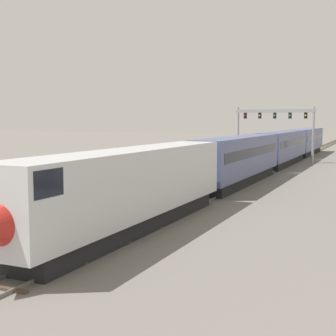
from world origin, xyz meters
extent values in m
plane|color=slate|center=(0.00, 0.00, 0.00)|extent=(400.00, 400.00, 0.00)
cube|color=slate|center=(1.28, 60.00, 0.08)|extent=(0.07, 200.00, 0.16)
cube|color=slate|center=(2.72, 60.00, 0.08)|extent=(0.07, 200.00, 0.16)
cube|color=#473828|center=(2.00, -6.00, 0.05)|extent=(2.60, 0.24, 0.10)
cube|color=#473828|center=(2.00, -2.00, 0.05)|extent=(2.60, 0.24, 0.10)
cube|color=#473828|center=(2.00, 2.00, 0.05)|extent=(2.60, 0.24, 0.10)
cube|color=#473828|center=(2.00, 6.00, 0.05)|extent=(2.60, 0.24, 0.10)
cube|color=#473828|center=(2.00, 10.00, 0.05)|extent=(2.60, 0.24, 0.10)
cube|color=#473828|center=(2.00, 14.00, 0.05)|extent=(2.60, 0.24, 0.10)
cube|color=#473828|center=(2.00, 18.00, 0.05)|extent=(2.60, 0.24, 0.10)
cube|color=#473828|center=(2.00, 22.00, 0.05)|extent=(2.60, 0.24, 0.10)
cube|color=#473828|center=(2.00, 26.00, 0.05)|extent=(2.60, 0.24, 0.10)
cube|color=#473828|center=(2.00, 30.00, 0.05)|extent=(2.60, 0.24, 0.10)
cube|color=#473828|center=(2.00, 34.00, 0.05)|extent=(2.60, 0.24, 0.10)
cube|color=#473828|center=(2.00, 38.00, 0.05)|extent=(2.60, 0.24, 0.10)
cube|color=#473828|center=(2.00, 42.00, 0.05)|extent=(2.60, 0.24, 0.10)
cube|color=#473828|center=(2.00, 46.00, 0.05)|extent=(2.60, 0.24, 0.10)
cube|color=#473828|center=(2.00, 50.00, 0.05)|extent=(2.60, 0.24, 0.10)
cube|color=#473828|center=(2.00, 54.00, 0.05)|extent=(2.60, 0.24, 0.10)
cube|color=#473828|center=(2.00, 58.00, 0.05)|extent=(2.60, 0.24, 0.10)
cube|color=#473828|center=(2.00, 62.00, 0.05)|extent=(2.60, 0.24, 0.10)
cube|color=#473828|center=(2.00, 66.00, 0.05)|extent=(2.60, 0.24, 0.10)
cube|color=#473828|center=(2.00, 70.00, 0.05)|extent=(2.60, 0.24, 0.10)
cube|color=#473828|center=(2.00, 74.00, 0.05)|extent=(2.60, 0.24, 0.10)
cube|color=#473828|center=(2.00, 78.00, 0.05)|extent=(2.60, 0.24, 0.10)
cube|color=#473828|center=(2.00, 82.00, 0.05)|extent=(2.60, 0.24, 0.10)
cube|color=#473828|center=(2.00, 86.00, 0.05)|extent=(2.60, 0.24, 0.10)
cube|color=#473828|center=(2.00, 90.00, 0.05)|extent=(2.60, 0.24, 0.10)
cube|color=#473828|center=(2.00, 94.00, 0.05)|extent=(2.60, 0.24, 0.10)
cube|color=#473828|center=(2.00, 98.00, 0.05)|extent=(2.60, 0.24, 0.10)
cube|color=#473828|center=(2.00, 102.00, 0.05)|extent=(2.60, 0.24, 0.10)
cube|color=#473828|center=(2.00, 106.00, 0.05)|extent=(2.60, 0.24, 0.10)
cube|color=#473828|center=(2.00, 110.00, 0.05)|extent=(2.60, 0.24, 0.10)
cube|color=#473828|center=(2.00, 114.00, 0.05)|extent=(2.60, 0.24, 0.10)
cube|color=#473828|center=(2.00, 118.00, 0.05)|extent=(2.60, 0.24, 0.10)
cube|color=#473828|center=(2.00, 122.00, 0.05)|extent=(2.60, 0.24, 0.10)
cube|color=#473828|center=(2.00, 126.00, 0.05)|extent=(2.60, 0.24, 0.10)
cube|color=#473828|center=(2.00, 130.00, 0.05)|extent=(2.60, 0.24, 0.10)
cube|color=slate|center=(-4.22, 40.00, 0.08)|extent=(0.07, 160.00, 0.16)
cube|color=slate|center=(-2.78, 40.00, 0.08)|extent=(0.07, 160.00, 0.16)
cube|color=#473828|center=(-3.50, 2.00, 0.05)|extent=(2.60, 0.24, 0.10)
cube|color=#473828|center=(-3.50, 6.00, 0.05)|extent=(2.60, 0.24, 0.10)
cube|color=#473828|center=(-3.50, 10.00, 0.05)|extent=(2.60, 0.24, 0.10)
cube|color=#473828|center=(-3.50, 14.00, 0.05)|extent=(2.60, 0.24, 0.10)
cube|color=#473828|center=(-3.50, 18.00, 0.05)|extent=(2.60, 0.24, 0.10)
cube|color=#473828|center=(-3.50, 22.00, 0.05)|extent=(2.60, 0.24, 0.10)
cube|color=#473828|center=(-3.50, 26.00, 0.05)|extent=(2.60, 0.24, 0.10)
cube|color=#473828|center=(-3.50, 30.00, 0.05)|extent=(2.60, 0.24, 0.10)
cube|color=#473828|center=(-3.50, 34.00, 0.05)|extent=(2.60, 0.24, 0.10)
cube|color=#473828|center=(-3.50, 38.00, 0.05)|extent=(2.60, 0.24, 0.10)
cube|color=#473828|center=(-3.50, 42.00, 0.05)|extent=(2.60, 0.24, 0.10)
cube|color=#473828|center=(-3.50, 46.00, 0.05)|extent=(2.60, 0.24, 0.10)
cube|color=#473828|center=(-3.50, 50.00, 0.05)|extent=(2.60, 0.24, 0.10)
cube|color=#473828|center=(-3.50, 54.00, 0.05)|extent=(2.60, 0.24, 0.10)
cube|color=#473828|center=(-3.50, 58.00, 0.05)|extent=(2.60, 0.24, 0.10)
cube|color=#473828|center=(-3.50, 62.00, 0.05)|extent=(2.60, 0.24, 0.10)
cube|color=#473828|center=(-3.50, 66.00, 0.05)|extent=(2.60, 0.24, 0.10)
cube|color=#473828|center=(-3.50, 70.00, 0.05)|extent=(2.60, 0.24, 0.10)
cube|color=#473828|center=(-3.50, 74.00, 0.05)|extent=(2.60, 0.24, 0.10)
cube|color=#473828|center=(-3.50, 78.00, 0.05)|extent=(2.60, 0.24, 0.10)
cube|color=#473828|center=(-3.50, 82.00, 0.05)|extent=(2.60, 0.24, 0.10)
cube|color=#473828|center=(-3.50, 86.00, 0.05)|extent=(2.60, 0.24, 0.10)
cube|color=#473828|center=(-3.50, 90.00, 0.05)|extent=(2.60, 0.24, 0.10)
cube|color=#473828|center=(-3.50, 94.00, 0.05)|extent=(2.60, 0.24, 0.10)
cube|color=#473828|center=(-3.50, 98.00, 0.05)|extent=(2.60, 0.24, 0.10)
cube|color=#473828|center=(-3.50, 102.00, 0.05)|extent=(2.60, 0.24, 0.10)
cube|color=#473828|center=(-3.50, 106.00, 0.05)|extent=(2.60, 0.24, 0.10)
cube|color=#473828|center=(-3.50, 110.00, 0.05)|extent=(2.60, 0.24, 0.10)
cube|color=#473828|center=(-3.50, 114.00, 0.05)|extent=(2.60, 0.24, 0.10)
cube|color=#473828|center=(-3.50, 118.00, 0.05)|extent=(2.60, 0.24, 0.10)
cube|color=silver|center=(2.00, 4.83, 2.90)|extent=(3.00, 21.67, 3.80)
cube|color=black|center=(2.00, -4.80, 4.04)|extent=(3.04, 1.80, 1.10)
cube|color=black|center=(2.00, 4.83, 0.50)|extent=(2.52, 19.50, 1.00)
cube|color=#4C5684|center=(2.00, 27.50, 2.90)|extent=(3.00, 21.67, 3.80)
cube|color=black|center=(2.00, 27.50, 3.30)|extent=(3.04, 19.93, 0.90)
cube|color=black|center=(2.00, 27.50, 0.50)|extent=(2.52, 19.50, 1.00)
cube|color=#4C5684|center=(2.00, 50.16, 2.90)|extent=(3.00, 21.67, 3.80)
cube|color=black|center=(2.00, 50.16, 3.30)|extent=(3.04, 19.93, 0.90)
cube|color=black|center=(2.00, 50.16, 0.50)|extent=(2.52, 19.50, 1.00)
cube|color=#4C5684|center=(2.00, 72.83, 2.90)|extent=(3.00, 21.67, 3.80)
cube|color=black|center=(2.00, 72.83, 3.30)|extent=(3.04, 19.93, 0.90)
cube|color=black|center=(2.00, 72.83, 0.50)|extent=(2.52, 19.50, 1.00)
cylinder|color=#999BA0|center=(-6.00, 54.41, 4.20)|extent=(0.36, 0.36, 8.40)
cylinder|color=#999BA0|center=(5.50, 54.41, 4.20)|extent=(0.36, 0.36, 8.40)
cube|color=#999BA0|center=(-0.25, 54.41, 7.80)|extent=(12.10, 0.36, 0.50)
cube|color=black|center=(-4.85, 54.46, 7.10)|extent=(0.44, 0.32, 0.90)
sphere|color=red|center=(-4.85, 54.27, 7.10)|extent=(0.28, 0.28, 0.28)
cube|color=black|center=(-2.55, 54.46, 7.10)|extent=(0.44, 0.32, 0.90)
sphere|color=yellow|center=(-2.55, 54.27, 7.10)|extent=(0.28, 0.28, 0.28)
cube|color=black|center=(-0.25, 54.46, 7.10)|extent=(0.44, 0.32, 0.90)
sphere|color=green|center=(-0.25, 54.27, 7.10)|extent=(0.28, 0.28, 0.28)
cube|color=black|center=(2.05, 54.46, 7.10)|extent=(0.44, 0.32, 0.90)
sphere|color=green|center=(2.05, 54.27, 7.10)|extent=(0.28, 0.28, 0.28)
cube|color=black|center=(4.35, 54.46, 7.10)|extent=(0.44, 0.32, 0.90)
sphere|color=yellow|center=(4.35, 54.27, 7.10)|extent=(0.28, 0.28, 0.28)
camera|label=1|loc=(15.32, -19.84, 6.50)|focal=51.79mm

